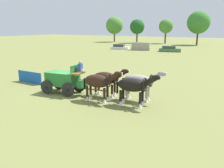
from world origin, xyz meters
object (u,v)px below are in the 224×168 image
at_px(show_wagon, 64,79).
at_px(draft_horse_rear_near, 107,79).
at_px(draft_horse_lead_near, 140,82).
at_px(parked_vehicle_c, 170,49).
at_px(draft_horse_rear_off, 99,82).
at_px(parked_vehicle_a, 120,47).
at_px(draft_horse_lead_off, 134,86).
at_px(parked_vehicle_b, 141,46).

relative_size(show_wagon, draft_horse_rear_near, 1.80).
height_order(draft_horse_lead_near, parked_vehicle_c, draft_horse_lead_near).
relative_size(draft_horse_rear_off, draft_horse_lead_near, 0.95).
height_order(show_wagon, parked_vehicle_c, show_wagon).
bearing_deg(parked_vehicle_a, draft_horse_lead_off, -59.75).
bearing_deg(draft_horse_rear_near, parked_vehicle_a, 117.52).
distance_m(draft_horse_rear_off, draft_horse_lead_off, 2.60).
bearing_deg(parked_vehicle_a, draft_horse_rear_near, -62.48).
distance_m(draft_horse_rear_off, parked_vehicle_a, 40.36).
xyz_separation_m(draft_horse_lead_near, parked_vehicle_b, (-15.34, 34.85, -0.53)).
bearing_deg(parked_vehicle_b, draft_horse_lead_off, -66.80).
relative_size(draft_horse_rear_near, draft_horse_lead_off, 1.00).
bearing_deg(parked_vehicle_c, parked_vehicle_a, -178.84).
bearing_deg(parked_vehicle_b, parked_vehicle_c, -1.67).
bearing_deg(draft_horse_rear_near, draft_horse_lead_near, 6.66).
xyz_separation_m(draft_horse_lead_off, parked_vehicle_a, (-20.82, 35.70, -0.88)).
bearing_deg(show_wagon, parked_vehicle_c, 94.11).
height_order(draft_horse_rear_near, parked_vehicle_a, draft_horse_rear_near).
height_order(show_wagon, draft_horse_lead_off, show_wagon).
distance_m(draft_horse_rear_near, parked_vehicle_b, 37.40).
relative_size(draft_horse_lead_near, parked_vehicle_c, 0.66).
relative_size(show_wagon, draft_horse_rear_off, 1.81).
bearing_deg(show_wagon, draft_horse_lead_near, 12.74).
bearing_deg(draft_horse_lead_off, draft_horse_rear_off, -173.34).
xyz_separation_m(draft_horse_rear_off, parked_vehicle_c, (-6.09, 36.24, -0.87)).
bearing_deg(draft_horse_rear_near, show_wagon, -162.75).
relative_size(draft_horse_rear_near, parked_vehicle_a, 0.67).
xyz_separation_m(draft_horse_lead_near, parked_vehicle_a, (-20.68, 34.41, -0.88)).
bearing_deg(draft_horse_lead_near, draft_horse_rear_near, -173.34).
xyz_separation_m(show_wagon, draft_horse_rear_near, (3.35, 1.04, 0.22)).
height_order(draft_horse_rear_off, parked_vehicle_c, draft_horse_rear_off).
bearing_deg(draft_horse_rear_near, draft_horse_lead_off, -19.87).
height_order(draft_horse_rear_near, parked_vehicle_b, draft_horse_rear_near).
distance_m(draft_horse_rear_near, parked_vehicle_a, 39.15).
bearing_deg(draft_horse_rear_off, draft_horse_lead_near, 33.15).
relative_size(draft_horse_rear_off, parked_vehicle_c, 0.63).
bearing_deg(show_wagon, parked_vehicle_b, 104.56).
height_order(show_wagon, draft_horse_rear_off, show_wagon).
xyz_separation_m(draft_horse_rear_off, parked_vehicle_b, (-12.90, 36.44, -0.55)).
height_order(draft_horse_lead_near, parked_vehicle_a, draft_horse_lead_near).
distance_m(draft_horse_lead_near, parked_vehicle_b, 38.08).
distance_m(draft_horse_rear_off, parked_vehicle_b, 38.66).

